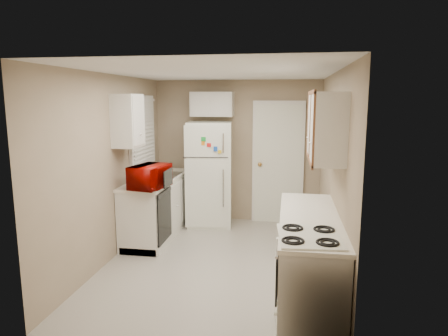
# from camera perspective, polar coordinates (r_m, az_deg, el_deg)

# --- Properties ---
(floor) EXTENTS (3.80, 3.80, 0.00)m
(floor) POSITION_cam_1_polar(r_m,az_deg,el_deg) (5.32, -0.88, -13.21)
(floor) COLOR beige
(floor) RESTS_ON ground
(ceiling) EXTENTS (3.80, 3.80, 0.00)m
(ceiling) POSITION_cam_1_polar(r_m,az_deg,el_deg) (4.91, -0.96, 13.52)
(ceiling) COLOR white
(ceiling) RESTS_ON floor
(wall_left) EXTENTS (3.80, 3.80, 0.00)m
(wall_left) POSITION_cam_1_polar(r_m,az_deg,el_deg) (5.40, -15.70, 0.04)
(wall_left) COLOR tan
(wall_left) RESTS_ON floor
(wall_right) EXTENTS (3.80, 3.80, 0.00)m
(wall_right) POSITION_cam_1_polar(r_m,az_deg,el_deg) (4.93, 15.30, -0.84)
(wall_right) COLOR tan
(wall_right) RESTS_ON floor
(wall_back) EXTENTS (2.80, 2.80, 0.00)m
(wall_back) POSITION_cam_1_polar(r_m,az_deg,el_deg) (6.84, 1.87, 2.38)
(wall_back) COLOR tan
(wall_back) RESTS_ON floor
(wall_front) EXTENTS (2.80, 2.80, 0.00)m
(wall_front) POSITION_cam_1_polar(r_m,az_deg,el_deg) (3.17, -6.97, -6.39)
(wall_front) COLOR tan
(wall_front) RESTS_ON floor
(left_counter) EXTENTS (0.60, 1.80, 0.90)m
(left_counter) POSITION_cam_1_polar(r_m,az_deg,el_deg) (6.27, -9.43, -5.43)
(left_counter) COLOR silver
(left_counter) RESTS_ON floor
(dishwasher) EXTENTS (0.03, 0.58, 0.72)m
(dishwasher) POSITION_cam_1_polar(r_m,az_deg,el_deg) (5.62, -8.57, -6.76)
(dishwasher) COLOR black
(dishwasher) RESTS_ON floor
(sink) EXTENTS (0.54, 0.74, 0.16)m
(sink) POSITION_cam_1_polar(r_m,az_deg,el_deg) (6.31, -9.10, -1.49)
(sink) COLOR gray
(sink) RESTS_ON left_counter
(microwave) EXTENTS (0.61, 0.42, 0.37)m
(microwave) POSITION_cam_1_polar(r_m,az_deg,el_deg) (5.44, -10.53, -1.31)
(microwave) COLOR #860500
(microwave) RESTS_ON left_counter
(soap_bottle) EXTENTS (0.10, 0.10, 0.16)m
(soap_bottle) POSITION_cam_1_polar(r_m,az_deg,el_deg) (6.51, -8.25, 0.13)
(soap_bottle) COLOR white
(soap_bottle) RESTS_ON left_counter
(window_blinds) EXTENTS (0.10, 0.98, 1.08)m
(window_blinds) POSITION_cam_1_polar(r_m,az_deg,el_deg) (6.30, -11.54, 5.22)
(window_blinds) COLOR silver
(window_blinds) RESTS_ON wall_left
(upper_cabinet_left) EXTENTS (0.30, 0.45, 0.70)m
(upper_cabinet_left) POSITION_cam_1_polar(r_m,az_deg,el_deg) (5.48, -13.59, 6.58)
(upper_cabinet_left) COLOR silver
(upper_cabinet_left) RESTS_ON wall_left
(refrigerator) EXTENTS (0.79, 0.77, 1.72)m
(refrigerator) POSITION_cam_1_polar(r_m,az_deg,el_deg) (6.63, -2.01, -0.83)
(refrigerator) COLOR white
(refrigerator) RESTS_ON floor
(cabinet_over_fridge) EXTENTS (0.70, 0.30, 0.40)m
(cabinet_over_fridge) POSITION_cam_1_polar(r_m,az_deg,el_deg) (6.70, -1.69, 9.09)
(cabinet_over_fridge) COLOR silver
(cabinet_over_fridge) RESTS_ON wall_back
(interior_door) EXTENTS (0.86, 0.06, 2.08)m
(interior_door) POSITION_cam_1_polar(r_m,az_deg,el_deg) (6.77, 7.71, 0.69)
(interior_door) COLOR white
(interior_door) RESTS_ON floor
(right_counter) EXTENTS (0.60, 2.00, 0.90)m
(right_counter) POSITION_cam_1_polar(r_m,az_deg,el_deg) (4.35, 11.94, -12.45)
(right_counter) COLOR silver
(right_counter) RESTS_ON floor
(stove) EXTENTS (0.58, 0.69, 0.79)m
(stove) POSITION_cam_1_polar(r_m,az_deg,el_deg) (3.79, 11.78, -16.86)
(stove) COLOR white
(stove) RESTS_ON floor
(upper_cabinet_right) EXTENTS (0.30, 1.20, 0.70)m
(upper_cabinet_right) POSITION_cam_1_polar(r_m,az_deg,el_deg) (4.35, 14.37, 5.79)
(upper_cabinet_right) COLOR silver
(upper_cabinet_right) RESTS_ON wall_right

